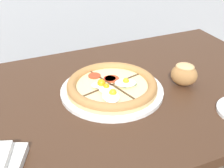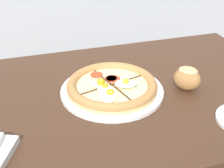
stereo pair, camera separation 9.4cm
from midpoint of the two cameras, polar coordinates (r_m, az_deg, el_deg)
The scene contains 3 objects.
dining_table at distance 1.02m, azimuth -3.35°, elevation -7.87°, with size 1.22×0.71×0.75m.
pizza at distance 0.95m, azimuth -2.85°, elevation -0.62°, with size 0.31×0.31×0.05m.
bread_piece_near at distance 0.99m, azimuth 10.45°, elevation 1.76°, with size 0.10×0.10×0.08m.
Camera 1 is at (-0.31, -0.74, 1.26)m, focal length 50.00 mm.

